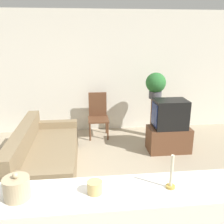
{
  "coord_description": "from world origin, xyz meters",
  "views": [
    {
      "loc": [
        -0.14,
        -2.24,
        2.17
      ],
      "look_at": [
        0.32,
        1.99,
        0.85
      ],
      "focal_mm": 40.0,
      "sensor_mm": 36.0,
      "label": 1
    }
  ],
  "objects": [
    {
      "name": "wall_back",
      "position": [
        0.0,
        3.43,
        1.35
      ],
      "size": [
        9.0,
        0.06,
        2.7
      ],
      "color": "silver",
      "rests_on": "ground_plane"
    },
    {
      "name": "potted_plant",
      "position": [
        1.33,
        2.81,
        1.18
      ],
      "size": [
        0.42,
        0.42,
        0.55
      ],
      "color": "#4C4C51",
      "rests_on": "plant_stand"
    },
    {
      "name": "tv_stand",
      "position": [
        1.43,
        2.07,
        0.24
      ],
      "size": [
        0.8,
        0.46,
        0.48
      ],
      "color": "brown",
      "rests_on": "ground_plane"
    },
    {
      "name": "candlestick",
      "position": [
        0.48,
        -0.64,
        1.14
      ],
      "size": [
        0.07,
        0.07,
        0.28
      ],
      "color": "#B7933D",
      "rests_on": "foreground_counter"
    },
    {
      "name": "decorative_bowl",
      "position": [
        -0.65,
        -0.64,
        1.13
      ],
      "size": [
        0.19,
        0.19,
        0.2
      ],
      "color": "tan",
      "rests_on": "foreground_counter"
    },
    {
      "name": "couch",
      "position": [
        -0.84,
        1.51,
        0.27
      ],
      "size": [
        0.93,
        2.07,
        0.76
      ],
      "color": "#847051",
      "rests_on": "ground_plane"
    },
    {
      "name": "wooden_chair",
      "position": [
        0.12,
        3.0,
        0.51
      ],
      "size": [
        0.44,
        0.44,
        0.96
      ],
      "color": "brown",
      "rests_on": "ground_plane"
    },
    {
      "name": "television",
      "position": [
        1.42,
        2.07,
        0.75
      ],
      "size": [
        0.61,
        0.43,
        0.54
      ],
      "color": "black",
      "rests_on": "tv_stand"
    },
    {
      "name": "plant_stand",
      "position": [
        1.33,
        2.81,
        0.44
      ],
      "size": [
        0.16,
        0.16,
        0.87
      ],
      "color": "brown",
      "rests_on": "ground_plane"
    },
    {
      "name": "candle_jar",
      "position": [
        -0.1,
        -0.64,
        1.09
      ],
      "size": [
        0.11,
        0.11,
        0.09
      ],
      "color": "tan",
      "rests_on": "foreground_counter"
    }
  ]
}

